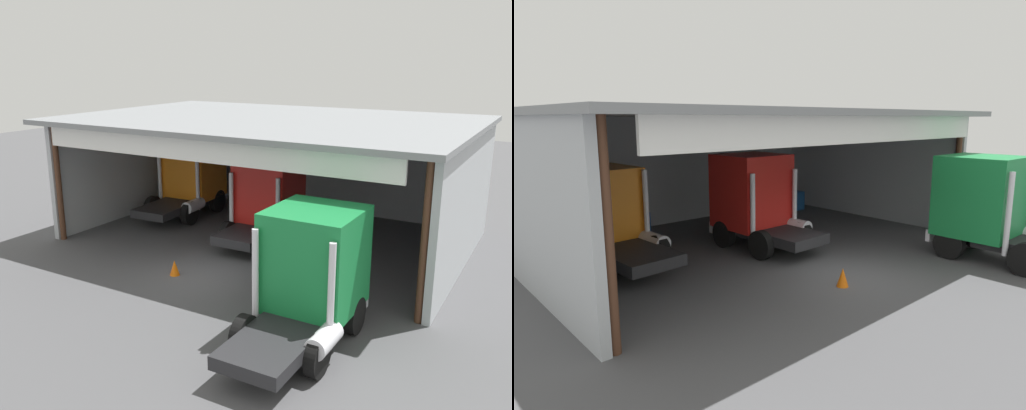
% 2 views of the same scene
% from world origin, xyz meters
% --- Properties ---
extents(ground_plane, '(80.00, 80.00, 0.00)m').
position_xyz_m(ground_plane, '(0.00, 0.00, 0.00)').
color(ground_plane, '#4C4C4F').
rests_on(ground_plane, ground).
extents(workshop_shed, '(16.20, 11.22, 5.17)m').
position_xyz_m(workshop_shed, '(0.00, 6.00, 3.67)').
color(workshop_shed, '#ADB2B7').
rests_on(workshop_shed, ground).
extents(truck_orange_left_bay, '(2.77, 5.31, 3.29)m').
position_xyz_m(truck_orange_left_bay, '(-5.25, 6.17, 1.73)').
color(truck_orange_left_bay, orange).
rests_on(truck_orange_left_bay, ground).
extents(truck_red_center_left_bay, '(2.61, 4.50, 3.56)m').
position_xyz_m(truck_red_center_left_bay, '(0.03, 4.43, 1.86)').
color(truck_red_center_left_bay, red).
rests_on(truck_red_center_left_bay, ground).
extents(truck_green_center_bay, '(2.57, 5.25, 3.61)m').
position_xyz_m(truck_green_center_bay, '(5.10, -2.21, 1.89)').
color(truck_green_center_bay, '#197F3D').
rests_on(truck_green_center_bay, ground).
extents(oil_drum, '(0.58, 0.58, 0.94)m').
position_xyz_m(oil_drum, '(-2.40, 8.98, 0.47)').
color(oil_drum, '#194CB2').
rests_on(oil_drum, ground).
extents(tool_cart, '(0.90, 0.60, 1.00)m').
position_xyz_m(tool_cart, '(6.18, 8.38, 0.50)').
color(tool_cart, '#1E59A5').
rests_on(tool_cart, ground).
extents(traffic_cone, '(0.36, 0.36, 0.56)m').
position_xyz_m(traffic_cone, '(-0.92, -0.61, 0.28)').
color(traffic_cone, orange).
rests_on(traffic_cone, ground).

